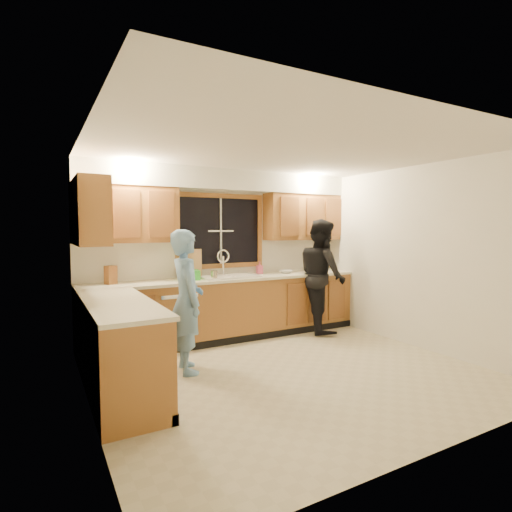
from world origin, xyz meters
The scene contains 26 objects.
floor centered at (0.00, 0.00, 0.00)m, with size 4.20×4.20×0.00m, color beige.
ceiling centered at (0.00, 0.00, 2.50)m, with size 4.20×4.20×0.00m, color white.
wall_back centered at (0.00, 1.90, 1.25)m, with size 4.20×4.20×0.00m, color white.
wall_left centered at (-2.10, 0.00, 1.25)m, with size 3.80×3.80×0.00m, color white.
wall_right centered at (2.10, 0.00, 1.25)m, with size 3.80×3.80×0.00m, color white.
base_cabinets_back centered at (0.00, 1.60, 0.44)m, with size 4.20×0.60×0.88m, color #A76A30.
base_cabinets_left centered at (-1.80, 0.35, 0.44)m, with size 0.60×1.90×0.88m, color #A76A30.
countertop_back centered at (0.00, 1.58, 0.90)m, with size 4.20×0.63×0.04m, color #F2EACB.
countertop_left centered at (-1.79, 0.35, 0.90)m, with size 0.63×1.90×0.04m, color #F2EACB.
upper_cabinets_left centered at (-1.43, 1.73, 1.83)m, with size 1.35×0.33×0.75m, color #A76A30.
upper_cabinets_right centered at (1.43, 1.73, 1.83)m, with size 1.35×0.33×0.75m, color #A76A30.
upper_cabinets_return centered at (-1.94, 1.12, 1.83)m, with size 0.33×0.90×0.75m, color #A76A30.
soffit centered at (0.00, 1.72, 2.35)m, with size 4.20×0.35×0.30m, color silver.
window_frame centered at (0.00, 1.89, 1.60)m, with size 1.44×0.03×1.14m.
sink centered at (0.00, 1.60, 0.86)m, with size 0.86×0.52×0.57m.
dishwasher centered at (-0.85, 1.59, 0.41)m, with size 0.60×0.56×0.82m, color silver.
stove centered at (-1.80, -0.22, 0.45)m, with size 0.58×0.75×0.90m, color silver.
man centered at (-1.00, 0.60, 0.81)m, with size 0.59×0.39×1.63m, color #74A7DC.
woman centered at (1.48, 1.28, 0.89)m, with size 0.87×0.68×1.79m, color black.
knife_block centered at (-1.65, 1.68, 1.04)m, with size 0.13×0.11×0.24m, color brown.
cutting_board centered at (-0.52, 1.80, 1.13)m, with size 0.32×0.02×0.42m, color tan.
dish_crate centered at (-0.61, 1.62, 0.99)m, with size 0.28×0.26×0.13m, color green.
soap_bottle centered at (0.62, 1.77, 1.02)m, with size 0.09×0.09×0.19m, color #E65784.
bowl centered at (1.01, 1.60, 0.95)m, with size 0.22×0.22×0.05m, color silver.
can_left centered at (-0.30, 1.48, 0.98)m, with size 0.07×0.07×0.12m, color #BEAA92.
can_right centered at (-0.32, 1.38, 0.99)m, with size 0.07×0.07×0.13m, color #BEAA92.
Camera 1 is at (-2.49, -3.72, 1.64)m, focal length 28.00 mm.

